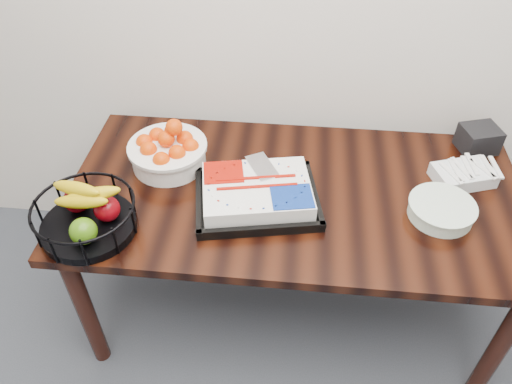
# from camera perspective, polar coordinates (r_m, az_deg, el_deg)

# --- Properties ---
(table) EXTENTS (1.80, 0.90, 0.75)m
(table) POSITION_cam_1_polar(r_m,az_deg,el_deg) (2.04, 4.38, -1.64)
(table) COLOR black
(table) RESTS_ON ground
(cake_tray) EXTENTS (0.53, 0.45, 0.10)m
(cake_tray) POSITION_cam_1_polar(r_m,az_deg,el_deg) (1.90, 0.10, -0.19)
(cake_tray) COLOR black
(cake_tray) RESTS_ON table
(tangerine_bowl) EXTENTS (0.33, 0.33, 0.21)m
(tangerine_bowl) POSITION_cam_1_polar(r_m,az_deg,el_deg) (2.08, -10.10, 5.08)
(tangerine_bowl) COLOR white
(tangerine_bowl) RESTS_ON table
(fruit_basket) EXTENTS (0.36, 0.36, 0.19)m
(fruit_basket) POSITION_cam_1_polar(r_m,az_deg,el_deg) (1.87, -18.95, -2.41)
(fruit_basket) COLOR black
(fruit_basket) RESTS_ON table
(plate_stack) EXTENTS (0.25, 0.25, 0.06)m
(plate_stack) POSITION_cam_1_polar(r_m,az_deg,el_deg) (1.98, 20.41, -1.93)
(plate_stack) COLOR white
(plate_stack) RESTS_ON table
(fork_bag) EXTENTS (0.26, 0.21, 0.07)m
(fork_bag) POSITION_cam_1_polar(r_m,az_deg,el_deg) (2.16, 22.61, 1.85)
(fork_bag) COLOR silver
(fork_bag) RESTS_ON table
(napkin_box) EXTENTS (0.18, 0.17, 0.11)m
(napkin_box) POSITION_cam_1_polar(r_m,az_deg,el_deg) (2.35, 24.09, 5.57)
(napkin_box) COLOR black
(napkin_box) RESTS_ON table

